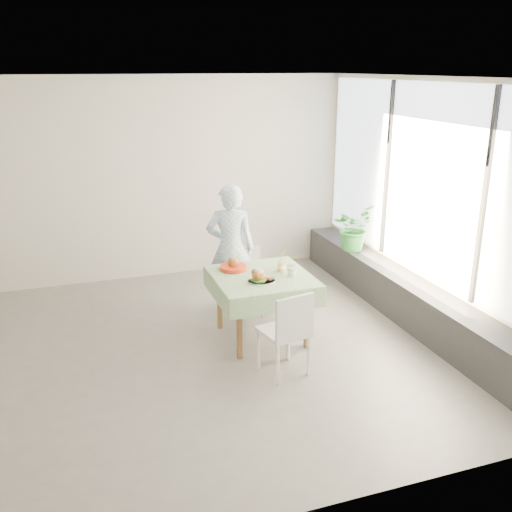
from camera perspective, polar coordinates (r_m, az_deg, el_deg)
name	(u,v)px	position (r m, az deg, el deg)	size (l,w,h in m)	color
floor	(177,355)	(6.18, -7.88, -9.73)	(6.00, 6.00, 0.00)	#5A5855
ceiling	(164,78)	(5.45, -9.22, 17.17)	(6.00, 6.00, 0.00)	white
wall_back	(137,181)	(8.07, -11.86, 7.37)	(6.00, 0.02, 2.80)	beige
wall_front	(252,336)	(3.38, -0.45, -7.98)	(6.00, 0.02, 2.80)	beige
wall_right	(431,204)	(6.84, 17.11, 4.96)	(0.02, 5.00, 2.80)	beige
window_pane	(431,183)	(6.77, 17.10, 7.00)	(0.01, 4.80, 2.18)	#D1E0F9
window_ledge	(408,299)	(7.07, 14.91, -4.22)	(0.40, 4.80, 0.50)	black
cafe_table	(262,299)	(6.29, 0.58, -4.36)	(1.04, 1.04, 0.74)	brown
chair_far	(247,294)	(7.00, -0.91, -3.82)	(0.43, 0.43, 0.80)	white
chair_near	(284,348)	(5.68, 2.83, -9.18)	(0.49, 0.49, 0.88)	white
diner	(231,249)	(6.91, -2.56, 0.74)	(0.58, 0.38, 1.60)	#95C3EF
main_dish	(260,278)	(5.98, 0.40, -2.17)	(0.30, 0.30, 0.15)	white
juice_cup_orange	(281,266)	(6.30, 2.51, -1.01)	(0.09, 0.09, 0.26)	white
juice_cup_lemonade	(291,271)	(6.16, 3.54, -1.49)	(0.09, 0.09, 0.26)	white
second_dish	(233,266)	(6.35, -2.27, -1.03)	(0.30, 0.30, 0.14)	red
potted_plant	(353,227)	(7.88, 9.69, 2.85)	(0.57, 0.49, 0.63)	#277639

